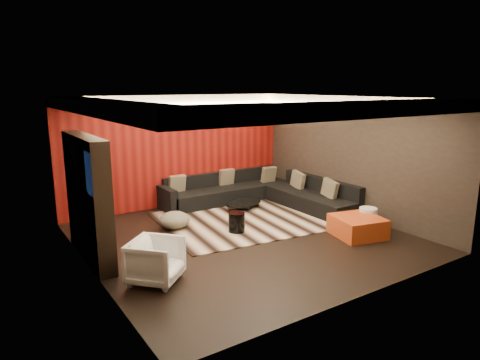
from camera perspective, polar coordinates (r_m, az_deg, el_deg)
floor at (r=8.75m, az=0.52°, el=-7.74°), size 6.00×6.00×0.02m
ceiling at (r=8.21m, az=0.56°, el=11.05°), size 6.00×6.00×0.02m
wall_back at (r=10.96m, az=-8.28°, el=3.88°), size 6.00×0.02×2.80m
wall_left at (r=7.18m, az=-19.85°, el=-1.28°), size 0.02×6.00×2.80m
wall_right at (r=10.33m, az=14.57°, el=3.08°), size 0.02×6.00×2.80m
red_feature_wall at (r=10.92m, az=-8.19°, el=3.85°), size 5.98×0.05×2.78m
soffit_back at (r=10.57m, az=-7.77°, el=10.61°), size 6.00×0.60×0.22m
soffit_front at (r=6.16m, az=14.86°, el=9.05°), size 6.00×0.60×0.22m
soffit_left at (r=7.08m, az=-18.16°, el=9.24°), size 0.60×4.80×0.22m
soffit_right at (r=9.98m, az=13.76°, el=10.27°), size 0.60×4.80×0.22m
cove_back at (r=10.26m, az=-6.92°, el=10.08°), size 4.80×0.08×0.04m
cove_front at (r=6.40m, az=12.54°, el=8.47°), size 4.80×0.08×0.04m
cove_left at (r=7.18m, az=-15.47°, el=8.72°), size 0.08×4.80×0.04m
cove_right at (r=9.73m, az=12.35°, el=9.76°), size 0.08×4.80×0.04m
tv_surround at (r=7.85m, az=-19.60°, el=-2.37°), size 0.30×2.00×2.20m
tv_screen at (r=7.81m, az=-18.65°, el=0.26°), size 0.04×1.30×0.80m
tv_shelf at (r=8.00m, az=-18.28°, el=-5.00°), size 0.04×1.60×0.04m
rug at (r=9.91m, az=1.37°, el=-5.18°), size 4.29×3.40×0.02m
coffee_table at (r=10.67m, az=0.50°, el=-3.32°), size 1.27×1.27×0.18m
drum_stool at (r=8.97m, az=-0.45°, el=-5.64°), size 0.45×0.45×0.41m
striped_pouf at (r=9.29m, az=-8.73°, el=-5.30°), size 0.82×0.82×0.36m
white_side_table at (r=9.56m, az=16.65°, el=-4.96°), size 0.47×0.47×0.47m
orange_ottoman at (r=9.10m, az=15.41°, el=-5.99°), size 1.09×1.09×0.41m
armchair at (r=6.90m, az=-11.16°, el=-10.53°), size 1.06×1.06×0.69m
sectional_sofa at (r=11.08m, az=2.61°, el=-1.91°), size 3.65×3.50×0.75m
throw_pillows at (r=11.04m, az=2.60°, el=-0.05°), size 3.08×2.84×0.50m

